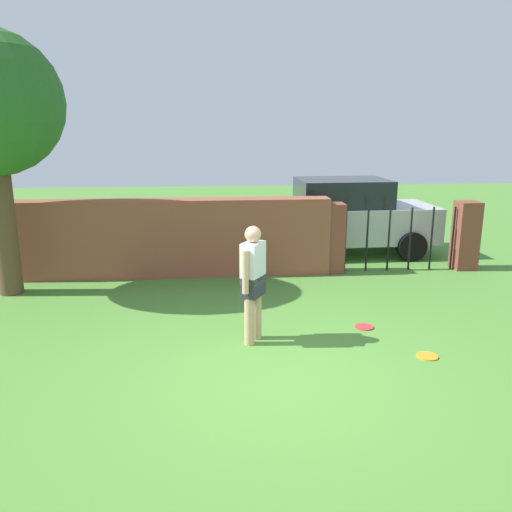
{
  "coord_description": "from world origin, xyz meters",
  "views": [
    {
      "loc": [
        -0.76,
        -5.54,
        2.9
      ],
      "look_at": [
        -0.11,
        1.96,
        1.0
      ],
      "focal_mm": 36.46,
      "sensor_mm": 36.0,
      "label": 1
    }
  ],
  "objects_px": {
    "frisbee_orange": "(427,356)",
    "frisbee_red": "(364,327)",
    "person": "(253,279)",
    "car": "(341,217)"
  },
  "relations": [
    {
      "from": "frisbee_orange",
      "to": "frisbee_red",
      "type": "height_order",
      "value": "same"
    },
    {
      "from": "person",
      "to": "frisbee_orange",
      "type": "height_order",
      "value": "person"
    },
    {
      "from": "frisbee_orange",
      "to": "frisbee_red",
      "type": "relative_size",
      "value": 1.0
    },
    {
      "from": "person",
      "to": "car",
      "type": "distance_m",
      "value": 5.46
    },
    {
      "from": "car",
      "to": "frisbee_orange",
      "type": "bearing_deg",
      "value": -94.0
    },
    {
      "from": "frisbee_orange",
      "to": "frisbee_red",
      "type": "xyz_separation_m",
      "value": [
        -0.52,
        1.05,
        0.0
      ]
    },
    {
      "from": "car",
      "to": "frisbee_red",
      "type": "distance_m",
      "value": 4.68
    },
    {
      "from": "person",
      "to": "car",
      "type": "xyz_separation_m",
      "value": [
        2.43,
        4.89,
        -0.04
      ]
    },
    {
      "from": "person",
      "to": "frisbee_red",
      "type": "bearing_deg",
      "value": 132.23
    },
    {
      "from": "car",
      "to": "frisbee_orange",
      "type": "xyz_separation_m",
      "value": [
        -0.23,
        -5.59,
        -0.85
      ]
    }
  ]
}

